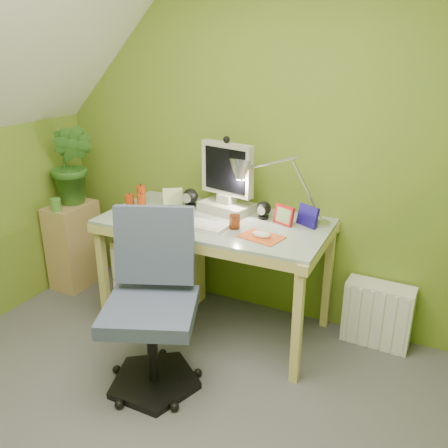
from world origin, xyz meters
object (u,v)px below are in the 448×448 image
at_px(monitor, 227,174).
at_px(task_chair, 150,308).
at_px(potted_plant, 72,165).
at_px(desk_lamp, 294,173).
at_px(radiator, 378,314).
at_px(desk, 215,274).
at_px(side_ledge, 74,245).

height_order(monitor, task_chair, monitor).
bearing_deg(potted_plant, desk_lamp, 3.29).
bearing_deg(radiator, desk, -163.88).
height_order(monitor, desk_lamp, desk_lamp).
bearing_deg(monitor, desk, -78.40).
bearing_deg(potted_plant, desk, -3.82).
distance_m(monitor, task_chair, 1.03).
bearing_deg(radiator, desk_lamp, -169.75).
distance_m(monitor, side_ledge, 1.45).
height_order(potted_plant, task_chair, potted_plant).
relative_size(desk_lamp, task_chair, 0.63).
relative_size(desk_lamp, side_ledge, 0.94).
relative_size(desk_lamp, potted_plant, 1.03).
height_order(desk, radiator, desk).
distance_m(desk, potted_plant, 1.38).
height_order(desk, task_chair, task_chair).
bearing_deg(monitor, potted_plant, -163.92).
distance_m(task_chair, radiator, 1.46).
bearing_deg(desk, monitor, 88.44).
bearing_deg(desk_lamp, desk, -153.86).
bearing_deg(desk, desk_lamp, 20.24).
xyz_separation_m(desk, task_chair, (-0.02, -0.71, 0.11)).
height_order(desk, monitor, monitor).
distance_m(potted_plant, radiator, 2.40).
height_order(potted_plant, radiator, potted_plant).
xyz_separation_m(desk_lamp, potted_plant, (-1.69, -0.10, -0.11)).
xyz_separation_m(desk, monitor, (-0.00, 0.18, 0.64)).
distance_m(side_ledge, potted_plant, 0.64).
bearing_deg(desk_lamp, task_chair, -113.68).
relative_size(task_chair, radiator, 2.39).
relative_size(desk, potted_plant, 2.36).
bearing_deg(task_chair, side_ledge, 126.30).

